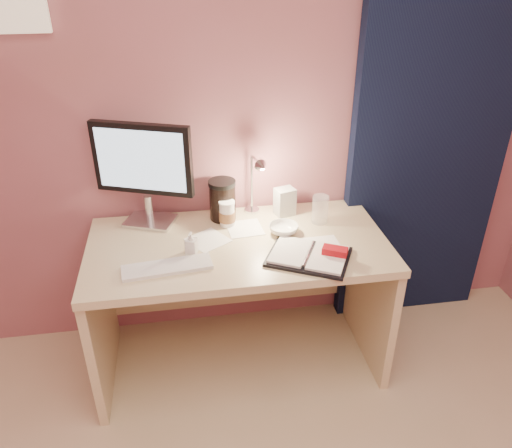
{
  "coord_description": "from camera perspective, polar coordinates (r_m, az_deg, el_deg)",
  "views": [
    {
      "loc": [
        -0.24,
        -0.6,
        1.95
      ],
      "look_at": [
        0.08,
        1.33,
        0.85
      ],
      "focal_mm": 35.0,
      "sensor_mm": 36.0,
      "label": 1
    }
  ],
  "objects": [
    {
      "name": "bowl",
      "position": [
        2.4,
        3.17,
        -0.6
      ],
      "size": [
        0.18,
        0.18,
        0.04
      ],
      "primitive_type": "imported",
      "rotation": [
        0.0,
        0.0,
        0.41
      ],
      "color": "white",
      "rests_on": "desk"
    },
    {
      "name": "planner",
      "position": [
        2.23,
        6.29,
        -3.59
      ],
      "size": [
        0.43,
        0.39,
        0.05
      ],
      "rotation": [
        0.0,
        0.0,
        -0.48
      ],
      "color": "black",
      "rests_on": "desk"
    },
    {
      "name": "product_box",
      "position": [
        2.55,
        3.3,
        2.56
      ],
      "size": [
        0.11,
        0.1,
        0.14
      ],
      "primitive_type": "cube",
      "rotation": [
        0.0,
        0.0,
        0.28
      ],
      "color": "silver",
      "rests_on": "desk"
    },
    {
      "name": "paper_c",
      "position": [
        2.36,
        -5.5,
        -1.84
      ],
      "size": [
        0.23,
        0.23,
        0.0
      ],
      "primitive_type": "cube",
      "rotation": [
        0.0,
        0.0,
        0.57
      ],
      "color": "white",
      "rests_on": "desk"
    },
    {
      "name": "monitor",
      "position": [
        2.42,
        -12.69,
        6.56
      ],
      "size": [
        0.46,
        0.25,
        0.51
      ],
      "rotation": [
        0.0,
        0.0,
        -0.37
      ],
      "color": "silver",
      "rests_on": "desk"
    },
    {
      "name": "clear_cup",
      "position": [
        2.49,
        7.34,
        1.67
      ],
      "size": [
        0.08,
        0.08,
        0.14
      ],
      "primitive_type": "cylinder",
      "color": "white",
      "rests_on": "desk"
    },
    {
      "name": "paper_b",
      "position": [
        2.44,
        -1.29,
        -0.5
      ],
      "size": [
        0.18,
        0.18,
        0.0
      ],
      "primitive_type": "cube",
      "rotation": [
        0.0,
        0.0,
        0.09
      ],
      "color": "white",
      "rests_on": "desk"
    },
    {
      "name": "keyboard",
      "position": [
        2.18,
        -10.11,
        -4.88
      ],
      "size": [
        0.39,
        0.16,
        0.02
      ],
      "primitive_type": "cube",
      "rotation": [
        0.0,
        0.0,
        0.11
      ],
      "color": "white",
      "rests_on": "desk"
    },
    {
      "name": "dark_jar",
      "position": [
        2.5,
        -3.84,
        2.54
      ],
      "size": [
        0.13,
        0.13,
        0.19
      ],
      "primitive_type": "cylinder",
      "color": "black",
      "rests_on": "desk"
    },
    {
      "name": "room",
      "position": [
        2.7,
        17.7,
        10.49
      ],
      "size": [
        3.5,
        3.5,
        3.5
      ],
      "color": "#C6B28E",
      "rests_on": "ground"
    },
    {
      "name": "desk",
      "position": [
        2.52,
        -2.17,
        -5.64
      ],
      "size": [
        1.4,
        0.7,
        0.73
      ],
      "color": "#CAB78F",
      "rests_on": "ground"
    },
    {
      "name": "paper_a",
      "position": [
        2.32,
        7.61,
        -2.47
      ],
      "size": [
        0.17,
        0.17,
        0.0
      ],
      "primitive_type": "cube",
      "rotation": [
        0.0,
        0.0,
        0.03
      ],
      "color": "white",
      "rests_on": "desk"
    },
    {
      "name": "lotion_bottle",
      "position": [
        2.24,
        -7.42,
        -2.17
      ],
      "size": [
        0.06,
        0.06,
        0.11
      ],
      "primitive_type": "imported",
      "rotation": [
        0.0,
        0.0,
        -0.36
      ],
      "color": "silver",
      "rests_on": "desk"
    },
    {
      "name": "coffee_cup",
      "position": [
        2.45,
        -3.32,
        1.13
      ],
      "size": [
        0.08,
        0.08,
        0.13
      ],
      "color": "silver",
      "rests_on": "desk"
    },
    {
      "name": "desk_lamp",
      "position": [
        2.44,
        -0.65,
        4.87
      ],
      "size": [
        0.1,
        0.2,
        0.33
      ],
      "rotation": [
        0.0,
        0.0,
        0.23
      ],
      "color": "silver",
      "rests_on": "desk"
    }
  ]
}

